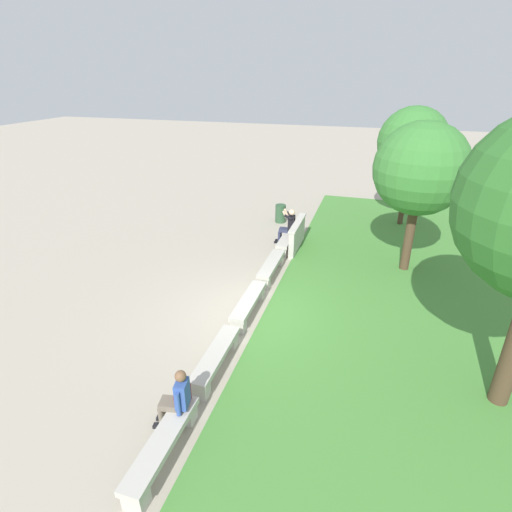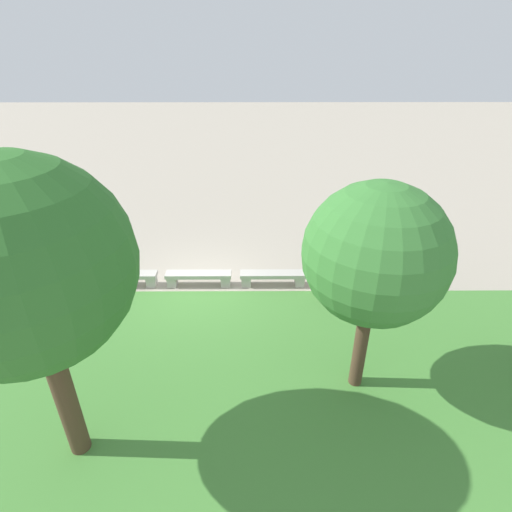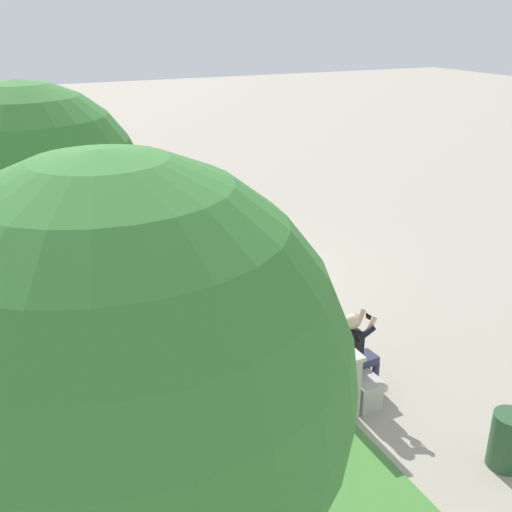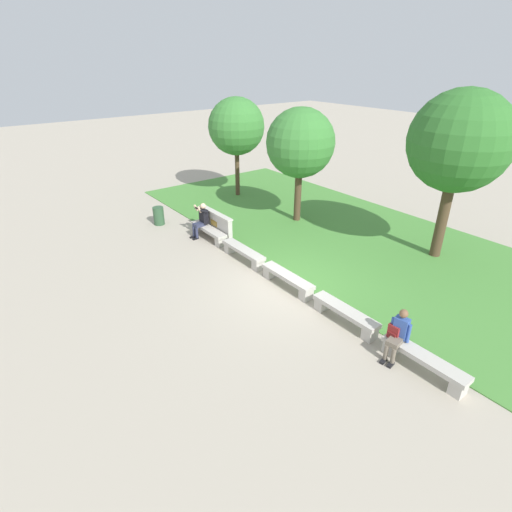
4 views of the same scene
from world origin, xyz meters
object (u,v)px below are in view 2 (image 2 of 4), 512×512
Objects in this scene: bench_far at (124,277)px; bench_end at (50,277)px; bench_main at (347,277)px; bench_mid at (199,277)px; backpack at (74,268)px; person_distant at (70,266)px; trash_bin at (419,260)px; tree_right_background at (23,267)px; bench_near at (273,277)px; tree_behind_wall at (375,255)px; person_photographer at (361,263)px.

bench_end is at bearing 0.00° from bench_far.
bench_main is at bearing 180.00° from bench_end.
backpack is (3.76, -0.02, 0.32)m from bench_mid.
bench_mid is 1.59× the size of person_distant.
bench_end is at bearing 4.34° from trash_bin.
bench_mid is 4.56m from bench_end.
person_distant reaches higher than backpack.
person_distant is 0.14m from backpack.
trash_bin is at bearing -175.66° from bench_end.
tree_right_background is 11.35m from trash_bin.
bench_near is 7.67m from tree_right_background.
bench_end is (2.28, 0.00, 0.00)m from bench_far.
tree_behind_wall reaches higher than trash_bin.
trash_bin is at bearing -169.58° from bench_near.
person_photographer is (-7.22, -0.08, 0.43)m from bench_far.
bench_main is 8.33m from backpack.
bench_mid is at bearing 0.00° from bench_main.
bench_main is 2.28m from bench_near.
bench_end is at bearing 0.00° from bench_mid.
bench_end is at bearing -25.23° from tree_behind_wall.
bench_far is at bearing 0.00° from bench_mid.
tree_behind_wall is at bearing 134.51° from bench_mid.
person_photographer reaches higher than bench_end.
bench_end is at bearing 1.54° from backpack.
bench_near and bench_end have the same top height.
bench_near is 6.84m from bench_end.
bench_mid is 2.28m from bench_far.
tree_behind_wall is (-7.81, 4.07, 2.57)m from person_distant.
bench_end is at bearing 0.00° from bench_near.
bench_main is 9.12m from bench_end.
person_photographer is (-0.38, -0.08, 0.43)m from bench_main.
backpack is at bearing -0.84° from bench_far.
tree_behind_wall is at bearing 81.10° from bench_main.
trash_bin is at bearing -159.39° from person_photographer.
bench_near is 2.70m from person_photographer.
tree_behind_wall is 5.73m from tree_right_background.
bench_far is 4.68× the size of backpack.
bench_mid is 1.00× the size of bench_end.
bench_end is at bearing 0.47° from person_photographer.
backpack reaches higher than bench_end.
tree_right_background reaches higher than bench_near.
bench_main is 4.68× the size of backpack.
tree_behind_wall is 6.48m from trash_bin.
bench_far is at bearing -32.78° from tree_behind_wall.
bench_mid is at bearing 179.04° from person_distant.
bench_mid is at bearing 180.00° from bench_end.
bench_end is 0.87m from backpack.
bench_mid is (2.28, 0.00, 0.00)m from bench_near.
bench_main is 0.58m from person_photographer.
tree_behind_wall is at bearing 76.10° from person_photographer.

